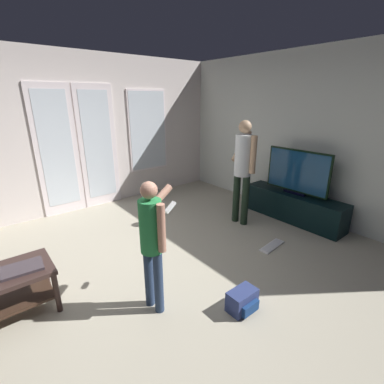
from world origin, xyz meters
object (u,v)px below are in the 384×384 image
Objects in this scene: flat_screen_tv at (297,172)px; loose_keyboard at (272,246)px; person_adult at (243,164)px; laptop_closed at (22,268)px; coffee_table at (0,288)px; tv_stand at (293,207)px; person_child at (152,236)px; backpack at (243,301)px.

flat_screen_tv reaches higher than loose_keyboard.
laptop_closed is at bearing -178.92° from person_adult.
flat_screen_tv is at bearing -2.00° from laptop_closed.
coffee_table is 3.95m from tv_stand.
loose_keyboard is at bearing -1.15° from person_child.
backpack is at bearing -159.06° from tv_stand.
flat_screen_tv is 2.29× the size of loose_keyboard.
person_adult is at bearing 72.56° from loose_keyboard.
coffee_table is 0.24m from laptop_closed.
laptop_closed is at bearing 173.65° from flat_screen_tv.
flat_screen_tv is 3.77m from laptop_closed.
loose_keyboard is at bearing 23.26° from backpack.
coffee_table is 0.53× the size of tv_stand.
backpack is (-2.19, -0.84, -0.12)m from tv_stand.
tv_stand is 2.35m from backpack.
tv_stand is 1.58× the size of flat_screen_tv.
loose_keyboard is (-0.25, -0.80, -0.95)m from person_adult.
person_adult is 5.62× the size of backpack.
coffee_table is at bearing 173.44° from flat_screen_tv.
person_adult reaches higher than flat_screen_tv.
backpack is (-2.19, -0.84, -0.71)m from flat_screen_tv.
loose_keyboard is (2.94, -0.78, -0.31)m from coffee_table.
coffee_table is 1.90× the size of loose_keyboard.
coffee_table is 0.83× the size of flat_screen_tv.
laptop_closed is at bearing 140.95° from backpack.
person_child reaches higher than laptop_closed.
person_child is 1.05m from backpack.
person_child is at bearing -159.68° from person_adult.
person_adult is at bearing 147.24° from tv_stand.
tv_stand is at bearing 5.84° from person_child.
tv_stand reaches higher than loose_keyboard.
person_child is (1.13, -0.74, 0.43)m from coffee_table.
coffee_table is at bearing 173.39° from tv_stand.
coffee_table is 3.25m from person_adult.
flat_screen_tv is at bearing 5.92° from person_child.
person_child is at bearing -174.16° from tv_stand.
tv_stand is at bearing 18.04° from loose_keyboard.
backpack is at bearing -34.71° from laptop_closed.
tv_stand is 5.73× the size of backpack.
tv_stand reaches higher than coffee_table.
backpack is 0.86× the size of laptop_closed.
coffee_table is at bearing 143.38° from backpack.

